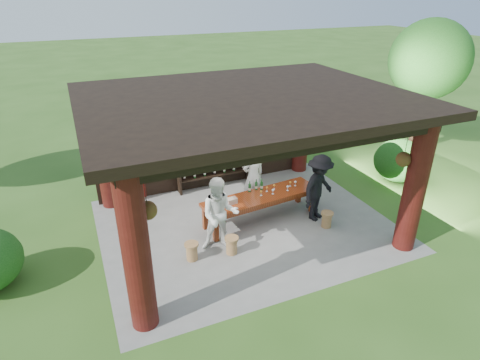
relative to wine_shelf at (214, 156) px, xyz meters
name	(u,v)px	position (x,y,z in m)	size (l,w,h in m)	color
ground	(246,225)	(-0.01, -2.45, -1.04)	(90.00, 90.00, 0.00)	#2D5119
pavilion	(239,145)	(-0.03, -2.02, 1.09)	(7.50, 6.00, 3.60)	slate
wine_shelf	(214,156)	(0.00, 0.00, 0.00)	(2.35, 0.36, 2.07)	black
tasting_table	(261,199)	(0.46, -2.36, -0.41)	(3.31, 1.16, 0.75)	#551F0C
stool_near_left	(232,245)	(-0.84, -3.47, -0.81)	(0.34, 0.34, 0.44)	olive
stool_near_right	(327,219)	(1.90, -3.37, -0.81)	(0.33, 0.33, 0.43)	olive
stool_far_left	(192,251)	(-1.78, -3.33, -0.81)	(0.33, 0.33, 0.44)	olive
host	(253,176)	(0.60, -1.58, -0.10)	(0.68, 0.45, 1.87)	white
guest_woman	(220,215)	(-1.01, -3.16, -0.11)	(0.90, 0.71, 1.86)	white
guest_man	(319,188)	(1.89, -2.91, -0.11)	(1.20, 0.69, 1.86)	black
table_bottles	(256,185)	(0.45, -2.05, -0.13)	(0.43, 0.13, 0.31)	#194C1E
table_glasses	(278,188)	(1.02, -2.29, -0.21)	(1.19, 0.30, 0.15)	silver
napkin_basket	(232,201)	(-0.42, -2.45, -0.22)	(0.26, 0.18, 0.14)	#BF6672
shrubs	(273,196)	(0.90, -2.22, -0.49)	(14.70, 9.73, 1.36)	#194C14
trees	(305,76)	(2.69, -0.61, 2.33)	(21.06, 10.61, 4.80)	#3F2819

